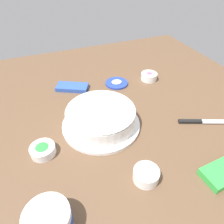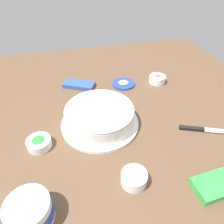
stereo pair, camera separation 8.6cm
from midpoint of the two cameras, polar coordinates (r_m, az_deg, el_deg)
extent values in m
plane|color=brown|center=(0.90, 4.43, -1.01)|extent=(1.54, 1.54, 0.00)
cylinder|color=white|center=(0.85, -0.43, -3.20)|extent=(0.31, 0.31, 0.01)
cylinder|color=brown|center=(0.83, -0.44, -1.54)|extent=(0.25, 0.25, 0.05)
cylinder|color=white|center=(0.82, -0.45, -1.28)|extent=(0.27, 0.27, 0.06)
ellipsoid|color=white|center=(0.80, -0.46, 0.70)|extent=(0.27, 0.27, 0.02)
cylinder|color=white|center=(0.62, -17.73, -24.92)|extent=(0.12, 0.12, 0.08)
cylinder|color=#2347B2|center=(0.63, -17.66, -25.07)|extent=(0.12, 0.12, 0.03)
cylinder|color=white|center=(0.59, -18.40, -23.52)|extent=(0.10, 0.10, 0.01)
cylinder|color=#233DAD|center=(1.10, 5.40, 7.66)|extent=(0.12, 0.12, 0.01)
ellipsoid|color=white|center=(1.09, 5.42, 8.02)|extent=(0.05, 0.05, 0.01)
cube|color=silver|center=(0.94, 30.50, -4.74)|extent=(0.14, 0.07, 0.00)
cube|color=black|center=(0.90, 23.66, -4.30)|extent=(0.10, 0.05, 0.01)
cylinder|color=white|center=(0.79, -16.50, -8.35)|extent=(0.09, 0.09, 0.03)
cylinder|color=green|center=(0.79, -16.55, -8.17)|extent=(0.07, 0.07, 0.01)
ellipsoid|color=green|center=(0.78, -16.64, -7.82)|extent=(0.06, 0.06, 0.02)
cylinder|color=white|center=(0.68, 9.89, -17.69)|extent=(0.08, 0.08, 0.04)
cylinder|color=pink|center=(0.67, 9.91, -17.56)|extent=(0.07, 0.07, 0.01)
ellipsoid|color=pink|center=(0.67, 9.98, -17.24)|extent=(0.06, 0.06, 0.02)
cylinder|color=white|center=(1.14, 14.48, 8.66)|extent=(0.09, 0.09, 0.04)
cylinder|color=#B251C6|center=(1.14, 14.51, 8.84)|extent=(0.07, 0.07, 0.01)
ellipsoid|color=#B251C6|center=(1.14, 14.57, 9.14)|extent=(0.06, 0.06, 0.02)
cube|color=green|center=(0.75, 29.91, -17.23)|extent=(0.15, 0.09, 0.03)
cube|color=#2D51B2|center=(1.08, -6.83, 7.39)|extent=(0.17, 0.14, 0.02)
camera|label=1|loc=(0.04, -87.14, 2.36)|focal=33.24mm
camera|label=2|loc=(0.04, 92.86, -2.36)|focal=33.24mm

